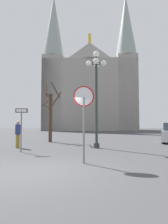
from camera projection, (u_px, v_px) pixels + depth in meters
name	position (u px, v px, depth m)	size (l,w,h in m)	color
ground_plane	(39.00, 171.00, 6.18)	(120.00, 120.00, 0.00)	#424244
cathedral	(90.00, 88.00, 43.75)	(20.18, 11.87, 30.06)	gray
stop_sign	(84.00, 109.00, 7.51)	(0.79, 0.20, 2.94)	slate
one_way_arrow_sign	(21.00, 125.00, 10.41)	(0.62, 0.15, 2.30)	slate
street_lamp	(96.00, 83.00, 12.25)	(1.29, 1.29, 6.06)	#2D3833
bare_tree	(50.00, 114.00, 16.05)	(1.54, 1.67, 4.96)	#473323
pedestrian_walking	(18.00, 131.00, 12.17)	(0.32, 0.32, 1.67)	olive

